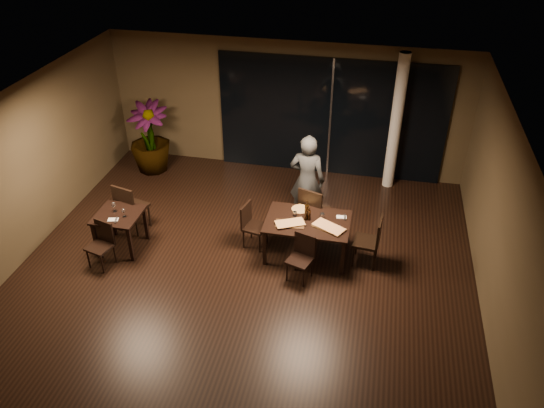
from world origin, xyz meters
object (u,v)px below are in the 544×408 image
(side_table, at_px, (119,220))
(chair_main_far, at_px, (313,209))
(chair_side_far, at_px, (129,206))
(bottle_c, at_px, (307,209))
(chair_side_near, at_px, (102,241))
(potted_plant, at_px, (150,138))
(chair_main_near, at_px, (302,255))
(chair_main_left, at_px, (251,223))
(main_table, at_px, (308,224))
(bottle_b, at_px, (309,214))
(diner, at_px, (307,180))
(chair_main_right, at_px, (371,239))
(bottle_a, at_px, (306,213))

(side_table, distance_m, chair_main_far, 3.59)
(chair_side_far, relative_size, bottle_c, 2.95)
(side_table, height_order, chair_main_far, chair_main_far)
(bottle_c, bearing_deg, chair_side_near, -162.40)
(side_table, distance_m, bottle_c, 3.43)
(potted_plant, bearing_deg, chair_main_far, -23.89)
(chair_main_far, distance_m, chair_main_near, 1.27)
(chair_main_left, height_order, chair_side_near, chair_main_left)
(main_table, distance_m, bottle_b, 0.21)
(diner, distance_m, bottle_b, 1.06)
(main_table, xyz_separation_m, chair_main_near, (0.01, -0.62, -0.20))
(chair_main_near, bearing_deg, main_table, 108.67)
(main_table, relative_size, chair_side_near, 1.75)
(main_table, xyz_separation_m, bottle_b, (0.02, 0.04, 0.20))
(chair_side_far, height_order, bottle_c, bottle_c)
(chair_main_far, xyz_separation_m, chair_side_near, (-3.51, -1.64, -0.11))
(chair_side_far, bearing_deg, main_table, -165.82)
(diner, height_order, bottle_c, diner)
(chair_side_far, xyz_separation_m, chair_side_near, (-0.06, -1.03, -0.11))
(bottle_b, bearing_deg, chair_side_near, -163.64)
(chair_main_far, height_order, diner, diner)
(chair_side_far, xyz_separation_m, potted_plant, (-0.57, 2.39, 0.24))
(bottle_b, height_order, bottle_c, bottle_c)
(main_table, distance_m, chair_side_near, 3.66)
(chair_main_right, bearing_deg, bottle_b, -87.55)
(chair_side_near, relative_size, bottle_a, 3.22)
(chair_main_left, bearing_deg, chair_side_near, 126.23)
(chair_main_left, height_order, bottle_b, bottle_b)
(chair_main_right, xyz_separation_m, chair_side_near, (-4.66, -0.98, -0.06))
(chair_main_near, distance_m, chair_main_right, 1.29)
(chair_main_right, relative_size, chair_side_near, 1.12)
(chair_side_near, height_order, potted_plant, potted_plant)
(chair_side_far, relative_size, potted_plant, 0.64)
(diner, height_order, bottle_b, diner)
(chair_side_near, relative_size, bottle_c, 2.41)
(side_table, relative_size, chair_main_right, 0.83)
(side_table, height_order, bottle_b, bottle_b)
(side_table, distance_m, chair_side_far, 0.53)
(chair_main_left, bearing_deg, chair_main_far, -50.50)
(chair_side_far, distance_m, diner, 3.45)
(chair_side_far, xyz_separation_m, bottle_b, (3.47, 0.01, 0.29))
(main_table, xyz_separation_m, diner, (-0.19, 1.08, 0.27))
(chair_main_near, bearing_deg, chair_side_near, -155.82)
(main_table, relative_size, chair_main_left, 1.73)
(diner, bearing_deg, potted_plant, -15.31)
(chair_main_right, height_order, bottle_a, bottle_a)
(main_table, height_order, potted_plant, potted_plant)
(bottle_b, bearing_deg, chair_main_right, -2.83)
(main_table, xyz_separation_m, bottle_a, (-0.04, 0.03, 0.21))
(potted_plant, bearing_deg, side_table, -78.08)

